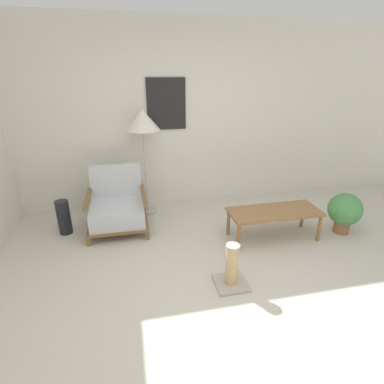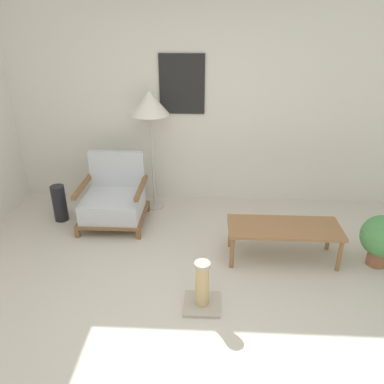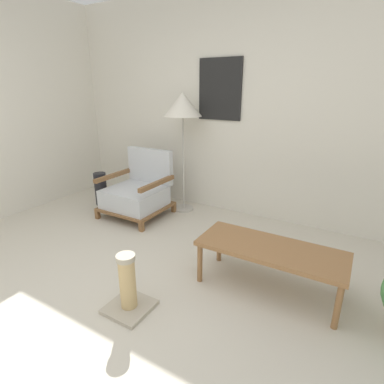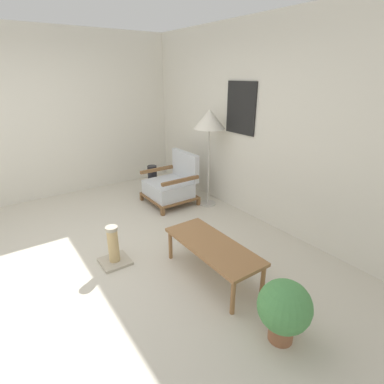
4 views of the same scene
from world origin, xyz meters
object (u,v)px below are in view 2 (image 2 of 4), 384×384
object	(u,v)px
scratching_post	(202,290)
potted_plant	(382,238)
vase	(60,203)
armchair	(114,200)
coffee_table	(284,230)
floor_lamp	(150,107)

from	to	relation	value
scratching_post	potted_plant	bearing A→B (deg)	21.51
vase	potted_plant	xyz separation A→B (m)	(3.57, -0.75, 0.09)
armchair	coffee_table	bearing A→B (deg)	-19.31
vase	potted_plant	world-z (taller)	potted_plant
armchair	scratching_post	world-z (taller)	armchair
armchair	coffee_table	distance (m)	2.04
armchair	coffee_table	world-z (taller)	armchair
floor_lamp	scratching_post	distance (m)	2.30
floor_lamp	coffee_table	size ratio (longest dim) A/B	1.34
armchair	potted_plant	bearing A→B (deg)	-14.22
armchair	coffee_table	size ratio (longest dim) A/B	0.72
armchair	potted_plant	distance (m)	2.97
coffee_table	scratching_post	size ratio (longest dim) A/B	2.48
armchair	floor_lamp	bearing A→B (deg)	45.81
armchair	scratching_post	xyz separation A→B (m)	(1.11, -1.43, -0.13)
armchair	vase	size ratio (longest dim) A/B	1.79
armchair	floor_lamp	distance (m)	1.20
vase	scratching_post	size ratio (longest dim) A/B	1.00
coffee_table	potted_plant	world-z (taller)	potted_plant
floor_lamp	potted_plant	xyz separation A→B (m)	(2.46, -1.17, -1.02)
coffee_table	potted_plant	distance (m)	0.96
floor_lamp	scratching_post	xyz separation A→B (m)	(0.68, -1.87, -1.16)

